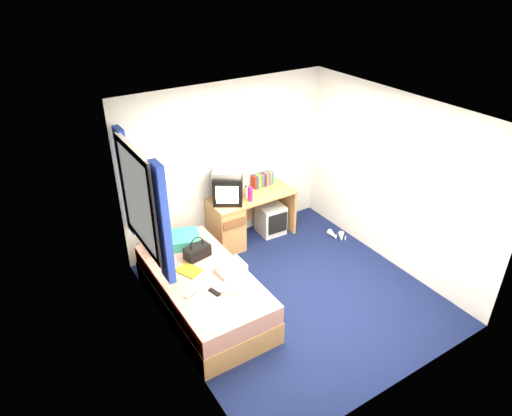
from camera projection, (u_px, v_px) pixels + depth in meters
ground at (293, 294)px, 5.92m from camera, size 3.40×3.40×0.00m
room_shell at (299, 195)px, 5.21m from camera, size 3.40×3.40×3.40m
bed at (204, 292)px, 5.55m from camera, size 1.01×2.00×0.54m
pillow at (176, 240)px, 5.92m from camera, size 0.70×0.56×0.13m
desk at (235, 220)px, 6.76m from camera, size 1.30×0.55×0.75m
storage_cube at (271, 219)px, 7.11m from camera, size 0.40×0.40×0.48m
crt_tv at (228, 189)px, 6.44m from camera, size 0.55×0.54×0.41m
vcr at (227, 173)px, 6.33m from camera, size 0.50×0.48×0.08m
book_row at (263, 180)px, 6.94m from camera, size 0.34×0.13×0.20m
picture_frame at (269, 179)px, 7.03m from camera, size 0.02×0.12×0.14m
pink_water_bottle at (250, 194)px, 6.51m from camera, size 0.08×0.08×0.21m
aerosol_can at (246, 192)px, 6.63m from camera, size 0.05×0.05×0.16m
handbag at (197, 251)px, 5.67m from camera, size 0.34×0.23×0.29m
towel at (231, 268)px, 5.43m from camera, size 0.32×0.27×0.11m
magazine at (189, 270)px, 5.46m from camera, size 0.30×0.34×0.01m
water_bottle at (192, 291)px, 5.09m from camera, size 0.21×0.16×0.07m
colour_swatch_fan at (230, 291)px, 5.13m from camera, size 0.20×0.19×0.01m
remote_control at (214, 292)px, 5.11m from camera, size 0.09×0.17×0.02m
window_assembly at (141, 200)px, 5.17m from camera, size 0.11×1.42×1.40m
white_heels at (337, 236)px, 7.05m from camera, size 0.24×0.34×0.09m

